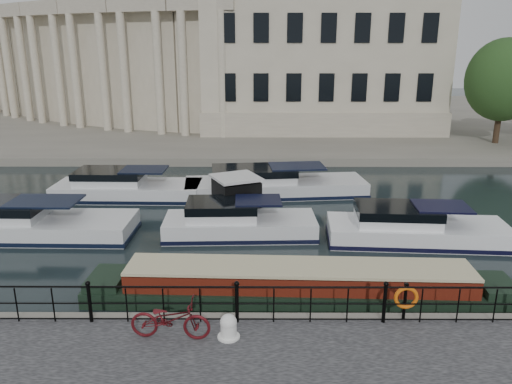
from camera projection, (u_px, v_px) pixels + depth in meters
ground_plane at (240, 299)px, 15.98m from camera, size 160.00×160.00×0.00m
far_bank at (253, 118)px, 53.29m from camera, size 120.00×42.00×0.55m
railing at (237, 300)px, 13.48m from camera, size 24.14×0.14×1.22m
civic_building at (242, 53)px, 47.25m from camera, size 53.55×31.84×16.85m
bicycle at (170, 319)px, 12.77m from camera, size 2.13×0.89×1.09m
mooring_bollard at (228, 327)px, 12.85m from camera, size 0.59×0.59×0.66m
life_ring_post at (406, 298)px, 13.53m from camera, size 0.67×0.19×1.09m
narrowboat at (298, 290)px, 15.83m from camera, size 13.59×2.31×1.50m
harbour_hut at (236, 201)px, 22.90m from camera, size 3.36×3.14×2.16m
cabin_cruisers at (201, 209)px, 23.56m from camera, size 25.22×10.15×1.99m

